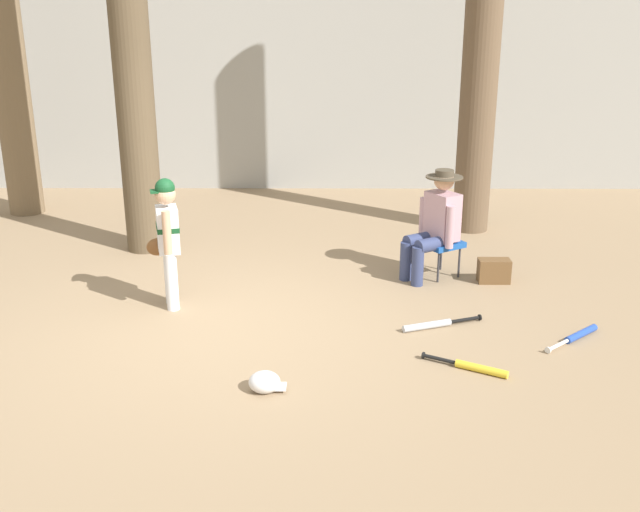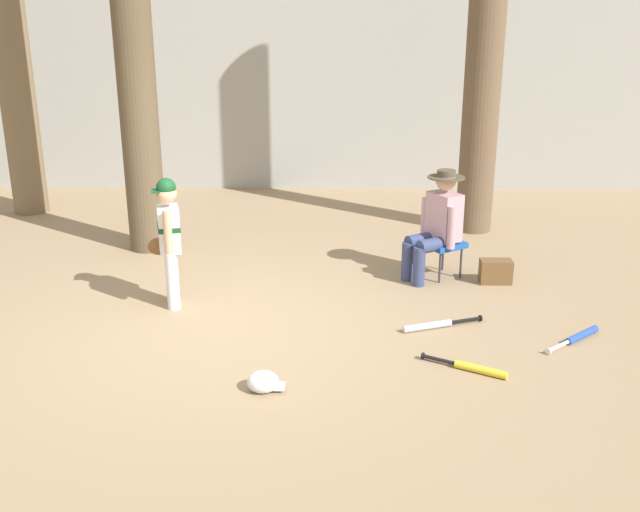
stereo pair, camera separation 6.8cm
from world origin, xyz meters
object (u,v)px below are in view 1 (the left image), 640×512
object	(u,v)px
tree_behind_spectator	(482,38)
handbag_beside_stool	(494,271)
young_ballplayer	(167,235)
bat_blue_youth	(577,336)
bat_yellow_trainer	(474,367)
batting_helmet_white	(265,382)
tree_far_left	(4,30)
bat_aluminum_silver	(433,325)
tree_near_player	(132,59)
seated_spectator	(435,222)
folding_stool	(441,245)

from	to	relation	value
tree_behind_spectator	handbag_beside_stool	world-z (taller)	tree_behind_spectator
young_ballplayer	bat_blue_youth	world-z (taller)	young_ballplayer
bat_blue_youth	bat_yellow_trainer	xyz separation A→B (m)	(-1.05, -0.62, 0.00)
bat_blue_youth	batting_helmet_white	bearing A→B (deg)	-160.76
handbag_beside_stool	tree_far_left	world-z (taller)	tree_far_left
tree_behind_spectator	bat_aluminum_silver	bearing A→B (deg)	-106.27
handbag_beside_stool	bat_yellow_trainer	bearing A→B (deg)	-106.30
tree_behind_spectator	batting_helmet_white	xyz separation A→B (m)	(-2.43, -4.46, -2.41)
tree_behind_spectator	bat_aluminum_silver	distance (m)	4.19
tree_near_player	young_ballplayer	xyz separation A→B (m)	(0.68, -1.84, -1.54)
bat_aluminum_silver	batting_helmet_white	world-z (taller)	batting_helmet_white
tree_near_player	seated_spectator	xyz separation A→B (m)	(3.41, -1.01, -1.65)
bat_yellow_trainer	young_ballplayer	bearing A→B (deg)	153.35
bat_blue_youth	batting_helmet_white	size ratio (longest dim) A/B	2.08
tree_behind_spectator	bat_blue_youth	bearing A→B (deg)	-84.84
folding_stool	batting_helmet_white	size ratio (longest dim) A/B	1.87
handbag_beside_stool	tree_behind_spectator	bearing A→B (deg)	86.47
seated_spectator	bat_aluminum_silver	world-z (taller)	seated_spectator
tree_behind_spectator	tree_far_left	xyz separation A→B (m)	(-6.32, 0.83, 0.07)
seated_spectator	tree_near_player	bearing A→B (deg)	163.54
tree_behind_spectator	young_ballplayer	world-z (taller)	tree_behind_spectator
bat_yellow_trainer	tree_far_left	bearing A→B (deg)	138.48
tree_far_left	folding_stool	bearing A→B (deg)	-25.36
folding_stool	bat_aluminum_silver	distance (m)	1.48
seated_spectator	batting_helmet_white	size ratio (longest dim) A/B	4.07
folding_stool	seated_spectator	xyz separation A→B (m)	(-0.08, -0.05, 0.28)
tree_near_player	bat_yellow_trainer	size ratio (longest dim) A/B	7.83
seated_spectator	handbag_beside_stool	world-z (taller)	seated_spectator
bat_aluminum_silver	bat_blue_youth	size ratio (longest dim) A/B	1.28
young_ballplayer	folding_stool	world-z (taller)	young_ballplayer
bat_yellow_trainer	bat_aluminum_silver	bearing A→B (deg)	104.31
handbag_beside_stool	batting_helmet_white	size ratio (longest dim) A/B	1.15
seated_spectator	tree_behind_spectator	bearing A→B (deg)	67.90
young_ballplayer	folding_stool	bearing A→B (deg)	17.51
seated_spectator	bat_aluminum_silver	bearing A→B (deg)	-97.61
tree_far_left	young_ballplayer	bearing A→B (deg)	-51.60
bat_blue_youth	tree_far_left	bearing A→B (deg)	146.91
tree_far_left	bat_yellow_trainer	xyz separation A→B (m)	(5.59, -4.95, -2.52)
tree_behind_spectator	tree_far_left	distance (m)	6.37
young_ballplayer	tree_behind_spectator	bearing A→B (deg)	37.95
tree_far_left	bat_aluminum_silver	xyz separation A→B (m)	(5.37, -4.09, -2.52)
young_ballplayer	folding_stool	xyz separation A→B (m)	(2.81, 0.89, -0.38)
tree_near_player	seated_spectator	world-z (taller)	tree_near_player
folding_stool	bat_aluminum_silver	xyz separation A→B (m)	(-0.27, -1.42, -0.33)
tree_near_player	seated_spectator	distance (m)	3.92
seated_spectator	young_ballplayer	bearing A→B (deg)	-163.00
tree_behind_spectator	bat_blue_youth	distance (m)	4.28
tree_behind_spectator	bat_yellow_trainer	bearing A→B (deg)	-100.09
handbag_beside_stool	bat_blue_youth	size ratio (longest dim) A/B	0.55
tree_near_player	tree_far_left	distance (m)	2.76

